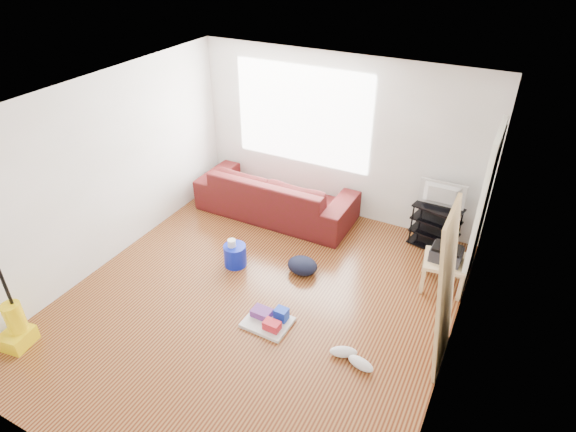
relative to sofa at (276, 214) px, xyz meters
The scene contains 13 objects.
room 2.35m from the sofa, 64.73° to the right, with size 4.51×5.01×2.51m.
sofa is the anchor object (origin of this frame).
tv_stand 2.47m from the sofa, ahead, with size 0.71×0.49×0.65m.
tv 2.58m from the sofa, ahead, with size 0.63×0.08×0.36m, color black.
side_table 2.81m from the sofa, 11.83° to the right, with size 0.58×0.58×0.41m.
printer 2.83m from the sofa, 11.83° to the right, with size 0.38×0.30×0.20m.
bucket 1.43m from the sofa, 84.49° to the right, with size 0.31×0.31×0.31m, color #0A1CBA.
toilet_paper 1.45m from the sofa, 85.65° to the right, with size 0.11×0.11×0.10m, color silver.
cleaning_tray 2.46m from the sofa, 63.37° to the right, with size 0.55×0.44×0.19m.
backpack 1.55m from the sofa, 48.32° to the right, with size 0.41×0.33×0.23m, color black.
sneakers 3.15m from the sofa, 46.57° to the right, with size 0.55×0.28×0.12m.
vacuum 3.93m from the sofa, 108.15° to the right, with size 0.33×0.37×1.37m.
door_panel 3.42m from the sofa, 31.80° to the right, with size 0.04×0.73×1.83m, color tan.
Camera 1 is at (2.41, -3.81, 4.07)m, focal length 30.00 mm.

